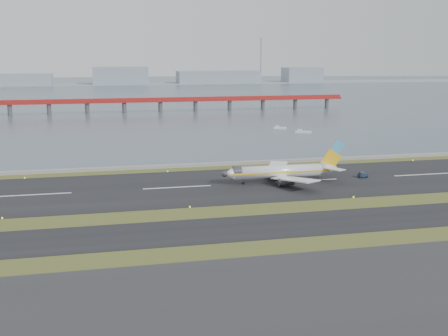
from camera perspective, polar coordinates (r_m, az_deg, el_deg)
The scene contains 12 objects.
ground at distance 135.99m, azimuth -2.96°, elevation -4.88°, with size 1000.00×1000.00×0.00m, color #374C1B.
apron_strip at distance 85.83m, azimuth 3.59°, elevation -14.99°, with size 1000.00×50.00×0.10m, color #2D2D2F.
taxiway_strip at distance 124.68m, azimuth -2.01°, elevation -6.38°, with size 1000.00×18.00×0.10m, color black.
runway_strip at distance 164.64m, azimuth -4.76°, elevation -1.98°, with size 1000.00×45.00×0.10m, color black.
seawall at distance 193.62m, azimuth -6.02°, elevation 0.17°, with size 1000.00×2.50×1.00m, color gray.
bay_water at distance 590.26m, azimuth -10.74°, elevation 7.58°, with size 1400.00×800.00×1.30m, color #4B5A6B.
red_pier at distance 382.19m, azimuth -6.50°, elevation 6.77°, with size 260.00×5.00×10.20m.
far_shoreline at distance 750.15m, azimuth -10.20°, elevation 8.86°, with size 1400.00×80.00×60.50m.
airliner at distance 170.76m, azimuth 6.04°, elevation -0.34°, with size 38.52×32.89×12.80m.
pushback_tug at distance 182.12m, azimuth 13.89°, elevation -0.70°, with size 3.21×2.30×1.86m.
workboat_near at distance 280.26m, azimuth 8.00°, elevation 3.66°, with size 8.39×5.38×1.95m.
workboat_far at distance 294.75m, azimuth 5.66°, elevation 4.08°, with size 7.21×3.94×1.67m.
Camera 1 is at (-22.06, -128.60, 38.30)m, focal length 45.00 mm.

